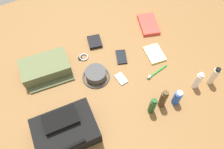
{
  "coord_description": "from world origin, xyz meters",
  "views": [
    {
      "loc": [
        0.33,
        0.65,
        1.22
      ],
      "look_at": [
        0.0,
        0.0,
        0.04
      ],
      "focal_mm": 35.44,
      "sensor_mm": 36.0,
      "label": 1
    }
  ],
  "objects": [
    {
      "name": "paperback_novel",
      "position": [
        -0.45,
        -0.29,
        0.01
      ],
      "size": [
        0.18,
        0.24,
        0.03
      ],
      "color": "red",
      "rests_on": "ground_plane"
    },
    {
      "name": "notepad",
      "position": [
        -0.34,
        -0.04,
        0.01
      ],
      "size": [
        0.13,
        0.16,
        0.02
      ],
      "primitive_type": "cube",
      "rotation": [
        0.0,
        0.0,
        -0.11
      ],
      "color": "beige",
      "rests_on": "ground_plane"
    },
    {
      "name": "bucket_hat",
      "position": [
        0.09,
        -0.05,
        0.03
      ],
      "size": [
        0.18,
        0.18,
        0.06
      ],
      "color": "#444444",
      "rests_on": "ground_plane"
    },
    {
      "name": "toothpaste_tube",
      "position": [
        -0.43,
        0.29,
        0.07
      ],
      "size": [
        0.04,
        0.04,
        0.14
      ],
      "color": "white",
      "rests_on": "ground_plane"
    },
    {
      "name": "backpack",
      "position": [
        0.38,
        0.21,
        0.06
      ],
      "size": [
        0.34,
        0.25,
        0.14
      ],
      "color": "black",
      "rests_on": "ground_plane"
    },
    {
      "name": "deodorant_spray",
      "position": [
        -0.26,
        0.32,
        0.06
      ],
      "size": [
        0.04,
        0.04,
        0.12
      ],
      "color": "blue",
      "rests_on": "ground_plane"
    },
    {
      "name": "shampoo_bottle",
      "position": [
        -0.1,
        0.3,
        0.07
      ],
      "size": [
        0.04,
        0.04,
        0.14
      ],
      "color": "#19471E",
      "rests_on": "ground_plane"
    },
    {
      "name": "toothbrush",
      "position": [
        -0.27,
        0.1,
        0.01
      ],
      "size": [
        0.17,
        0.04,
        0.02
      ],
      "color": "#198C33",
      "rests_on": "ground_plane"
    },
    {
      "name": "ground_plane",
      "position": [
        0.0,
        0.0,
        -0.01
      ],
      "size": [
        2.64,
        2.02,
        0.02
      ],
      "primitive_type": "cube",
      "color": "brown",
      "rests_on": "ground"
    },
    {
      "name": "toiletry_pouch",
      "position": [
        0.36,
        -0.23,
        0.04
      ],
      "size": [
        0.31,
        0.25,
        0.09
      ],
      "color": "#56603D",
      "rests_on": "ground_plane"
    },
    {
      "name": "wallet",
      "position": [
        -0.02,
        -0.31,
        0.01
      ],
      "size": [
        0.11,
        0.13,
        0.02
      ],
      "primitive_type": "cube",
      "rotation": [
        0.0,
        0.0,
        -0.21
      ],
      "color": "black",
      "rests_on": "ground_plane"
    },
    {
      "name": "cologne_bottle",
      "position": [
        -0.18,
        0.3,
        0.07
      ],
      "size": [
        0.04,
        0.04,
        0.15
      ],
      "color": "#473319",
      "rests_on": "ground_plane"
    },
    {
      "name": "lotion_bottle",
      "position": [
        -0.54,
        0.31,
        0.07
      ],
      "size": [
        0.04,
        0.04,
        0.15
      ],
      "color": "beige",
      "rests_on": "ground_plane"
    },
    {
      "name": "media_player",
      "position": [
        -0.05,
        0.03,
        0.01
      ],
      "size": [
        0.06,
        0.09,
        0.01
      ],
      "color": "#B7B7BC",
      "rests_on": "ground_plane"
    },
    {
      "name": "wristwatch",
      "position": [
        0.1,
        -0.23,
        0.01
      ],
      "size": [
        0.07,
        0.06,
        0.01
      ],
      "color": "#99999E",
      "rests_on": "ground_plane"
    },
    {
      "name": "cell_phone",
      "position": [
        -0.13,
        -0.12,
        0.01
      ],
      "size": [
        0.1,
        0.13,
        0.01
      ],
      "color": "black",
      "rests_on": "ground_plane"
    }
  ]
}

